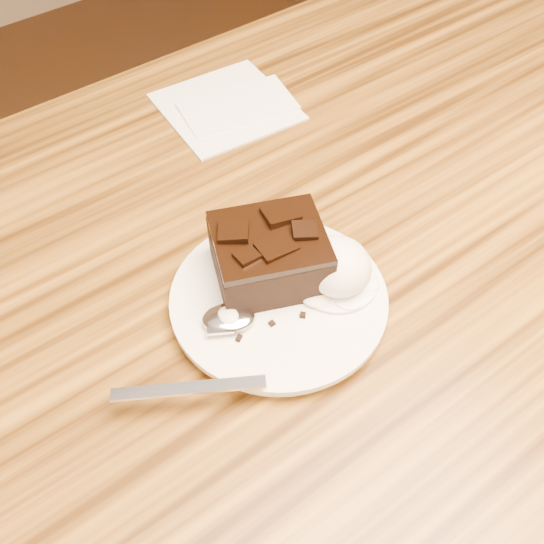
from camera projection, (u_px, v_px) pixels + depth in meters
floor at (292, 534)px, 1.20m from camera, size 4.00×4.00×0.00m
dining_table at (298, 444)px, 0.91m from camera, size 1.20×0.80×0.75m
plate at (279, 302)px, 0.59m from camera, size 0.19×0.19×0.02m
brownie at (270, 257)px, 0.59m from camera, size 0.12×0.12×0.05m
ice_cream_scoop at (338, 266)px, 0.58m from camera, size 0.06×0.06×0.05m
melt_puddle at (336, 280)px, 0.60m from camera, size 0.08×0.08×0.00m
spoon at (229, 319)px, 0.56m from camera, size 0.17×0.12×0.01m
napkin at (226, 106)px, 0.79m from camera, size 0.16×0.16×0.01m
crumb_a at (352, 302)px, 0.58m from camera, size 0.01×0.01×0.00m
crumb_b at (272, 323)px, 0.57m from camera, size 0.01×0.01×0.00m
crumb_c at (239, 338)px, 0.55m from camera, size 0.01×0.01×0.00m
crumb_d at (303, 315)px, 0.57m from camera, size 0.01×0.01×0.00m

